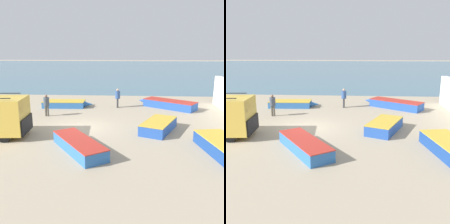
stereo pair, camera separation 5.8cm
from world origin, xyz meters
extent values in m
plane|color=tan|center=(0.00, 0.00, 0.00)|extent=(200.00, 200.00, 0.00)
cube|color=#477084|center=(0.00, 52.00, 0.00)|extent=(120.00, 80.00, 0.01)
cube|color=black|center=(-2.81, -1.87, 0.73)|extent=(0.26, 1.95, 0.90)
cube|color=#1E232D|center=(-2.89, -1.88, 1.89)|extent=(0.21, 1.86, 0.64)
cylinder|color=black|center=(-3.88, -1.03, 0.35)|extent=(0.71, 0.28, 0.70)
cylinder|color=black|center=(-3.73, -2.88, 0.35)|extent=(0.71, 0.28, 0.70)
cube|color=#234CA3|center=(4.86, -0.32, 0.31)|extent=(2.61, 3.46, 0.62)
cone|color=#234CA3|center=(5.64, 1.44, 0.31)|extent=(0.82, 0.87, 0.59)
cube|color=gold|center=(4.86, -0.32, 0.55)|extent=(1.31, 0.73, 0.05)
cube|color=gold|center=(4.86, -0.32, 0.64)|extent=(2.64, 3.50, 0.04)
cube|color=#2D66AD|center=(0.57, -3.88, 0.29)|extent=(3.29, 3.96, 0.58)
cone|color=#2D66AD|center=(-0.82, -1.90, 0.29)|extent=(0.95, 1.03, 0.55)
cube|color=#B22D23|center=(0.57, -3.88, 0.51)|extent=(1.05, 0.82, 0.05)
cube|color=#B22D23|center=(0.57, -3.88, 0.60)|extent=(3.32, 3.99, 0.04)
cube|color=#2D66AD|center=(-2.62, 6.08, 0.26)|extent=(3.58, 1.63, 0.51)
cone|color=#2D66AD|center=(-0.47, 6.15, 0.26)|extent=(0.79, 0.51, 0.49)
cube|color=gold|center=(-2.62, 6.08, 0.45)|extent=(0.24, 1.41, 0.05)
cube|color=gold|center=(-2.62, 6.08, 0.53)|extent=(3.62, 1.65, 0.04)
cube|color=#234CA3|center=(6.51, 6.22, 0.32)|extent=(4.45, 3.74, 0.63)
cone|color=#234CA3|center=(4.32, 7.76, 0.32)|extent=(1.14, 1.05, 0.60)
cube|color=#B22D23|center=(6.51, 6.22, 0.57)|extent=(0.95, 1.24, 0.05)
cube|color=#B22D23|center=(6.51, 6.22, 0.65)|extent=(4.49, 3.77, 0.04)
cylinder|color=#38383D|center=(2.04, 6.08, 0.40)|extent=(0.15, 0.15, 0.79)
cylinder|color=#38383D|center=(2.04, 6.25, 0.40)|extent=(0.15, 0.15, 0.79)
cylinder|color=#335189|center=(2.04, 6.17, 1.11)|extent=(0.43, 0.43, 0.63)
sphere|color=tan|center=(2.04, 6.17, 1.53)|extent=(0.22, 0.22, 0.22)
cylinder|color=#5B564C|center=(-3.23, 2.84, 0.40)|extent=(0.15, 0.15, 0.79)
cylinder|color=#5B564C|center=(-3.06, 2.86, 0.40)|extent=(0.15, 0.15, 0.79)
cylinder|color=#424C5B|center=(-3.15, 2.85, 1.11)|extent=(0.43, 0.43, 0.63)
sphere|color=#8C664C|center=(-3.15, 2.85, 1.53)|extent=(0.22, 0.22, 0.22)
camera|label=1|loc=(3.00, -15.96, 4.98)|focal=42.00mm
camera|label=2|loc=(3.06, -15.95, 4.98)|focal=42.00mm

